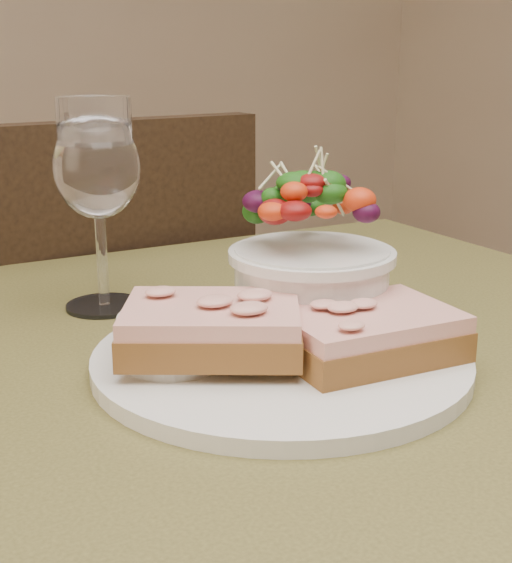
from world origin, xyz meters
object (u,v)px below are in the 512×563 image
sandwich_front (366,333)px  salad_bowl (312,251)px  chair_far (74,513)px  dinner_plate (281,359)px  ramekin (173,337)px  sandwich_back (212,328)px  wine_glass (97,174)px  cafe_table (288,487)px

sandwich_front → salad_bowl: (0.01, 0.08, 0.04)m
chair_far → dinner_plate: bearing=85.5°
chair_far → ramekin: 0.76m
sandwich_back → wine_glass: bearing=124.7°
sandwich_back → salad_bowl: salad_bowl is taller
chair_far → ramekin: size_ratio=12.47×
sandwich_back → salad_bowl: (0.11, 0.04, 0.03)m
cafe_table → wine_glass: bearing=110.6°
sandwich_front → chair_far: bearing=99.1°
chair_far → wine_glass: 0.71m
cafe_table → sandwich_front: bearing=-35.6°
salad_bowl → wine_glass: wine_glass is taller
cafe_table → salad_bowl: salad_bowl is taller
chair_far → sandwich_back: chair_far is taller
ramekin → wine_glass: size_ratio=0.41×
chair_far → wine_glass: wine_glass is taller
sandwich_front → cafe_table: bearing=147.7°
cafe_table → sandwich_back: 0.15m
sandwich_front → wine_glass: bearing=120.6°
sandwich_front → salad_bowl: 0.09m
sandwich_front → wine_glass: wine_glass is taller
cafe_table → sandwich_back: bearing=168.2°
cafe_table → ramekin: bearing=166.1°
sandwich_back → ramekin: size_ratio=2.14×
cafe_table → sandwich_front: sandwich_front is taller
dinner_plate → wine_glass: (-0.07, 0.20, 0.12)m
cafe_table → chair_far: 0.70m
dinner_plate → sandwich_back: 0.06m
salad_bowl → chair_far: bearing=97.3°
cafe_table → wine_glass: wine_glass is taller
chair_far → sandwich_back: size_ratio=5.82×
dinner_plate → ramekin: bearing=166.7°
dinner_plate → sandwich_back: bearing=169.5°
chair_far → wine_glass: (-0.06, -0.40, 0.58)m
dinner_plate → salad_bowl: 0.10m
chair_far → salad_bowl: chair_far is taller
cafe_table → chair_far: (-0.02, 0.60, -0.36)m
cafe_table → sandwich_front: 0.14m
sandwich_back → wine_glass: 0.21m
dinner_plate → sandwich_back: size_ratio=1.80×
salad_bowl → wine_glass: bearing=130.0°
chair_far → dinner_plate: 0.76m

